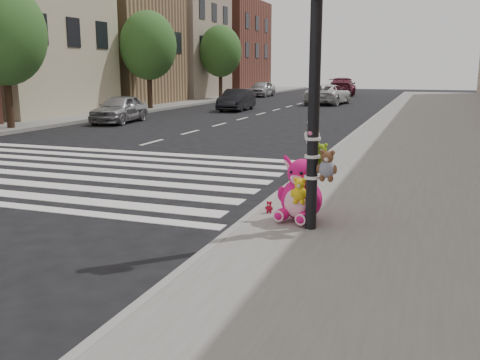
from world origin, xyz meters
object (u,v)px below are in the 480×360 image
at_px(pink_bunny, 301,194).
at_px(red_teddy, 269,207).
at_px(car_dark_far, 237,100).
at_px(signal_pole, 315,115).
at_px(car_white_near, 329,94).
at_px(car_silver_far, 119,109).

relative_size(pink_bunny, red_teddy, 5.17).
bearing_deg(pink_bunny, car_dark_far, 124.95).
distance_m(signal_pole, car_white_near, 29.61).
xyz_separation_m(car_dark_far, car_white_near, (3.99, 7.27, 0.05)).
relative_size(pink_bunny, car_white_near, 0.21).
bearing_deg(pink_bunny, car_white_near, 112.17).
height_order(red_teddy, car_silver_far, car_silver_far).
xyz_separation_m(signal_pole, car_dark_far, (-9.12, 21.88, -1.15)).
bearing_deg(red_teddy, signal_pole, -38.03).
bearing_deg(signal_pole, car_silver_far, 130.81).
relative_size(red_teddy, car_white_near, 0.04).
bearing_deg(red_teddy, car_dark_far, 109.02).
bearing_deg(car_silver_far, red_teddy, -56.59).
relative_size(red_teddy, car_silver_far, 0.05).
height_order(red_teddy, car_dark_far, car_dark_far).
height_order(signal_pole, red_teddy, signal_pole).
relative_size(car_silver_far, car_white_near, 0.76).
height_order(signal_pole, car_dark_far, signal_pole).
xyz_separation_m(signal_pole, pink_bunny, (-0.26, 0.36, -1.22)).
bearing_deg(pink_bunny, signal_pole, -41.67).
xyz_separation_m(pink_bunny, car_white_near, (-4.87, 28.79, 0.12)).
bearing_deg(car_white_near, car_dark_far, 67.09).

